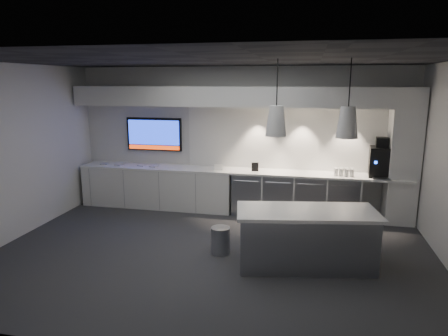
% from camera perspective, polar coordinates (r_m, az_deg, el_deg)
% --- Properties ---
extents(floor, '(7.00, 7.00, 0.00)m').
position_cam_1_polar(floor, '(6.53, -1.73, -12.12)').
color(floor, '#2F2F32').
rests_on(floor, ground).
extents(ceiling, '(7.00, 7.00, 0.00)m').
position_cam_1_polar(ceiling, '(5.96, -1.92, 15.20)').
color(ceiling, black).
rests_on(ceiling, wall_back).
extents(wall_back, '(7.00, 0.00, 7.00)m').
position_cam_1_polar(wall_back, '(8.48, 2.24, 4.15)').
color(wall_back, silver).
rests_on(wall_back, floor).
extents(wall_front, '(7.00, 0.00, 7.00)m').
position_cam_1_polar(wall_front, '(3.77, -11.02, -6.44)').
color(wall_front, silver).
rests_on(wall_front, floor).
extents(wall_left, '(0.00, 7.00, 7.00)m').
position_cam_1_polar(wall_left, '(7.69, -28.07, 1.87)').
color(wall_left, silver).
rests_on(wall_left, floor).
extents(back_counter, '(6.80, 0.65, 0.04)m').
position_cam_1_polar(back_counter, '(8.28, 1.82, -0.41)').
color(back_counter, white).
rests_on(back_counter, left_base_cabinets).
extents(left_base_cabinets, '(3.30, 0.63, 0.86)m').
position_cam_1_polar(left_base_cabinets, '(8.85, -9.43, -2.73)').
color(left_base_cabinets, white).
rests_on(left_base_cabinets, floor).
extents(fridge_unit_a, '(0.60, 0.61, 0.85)m').
position_cam_1_polar(fridge_unit_a, '(8.35, 3.49, -3.54)').
color(fridge_unit_a, '#919399').
rests_on(fridge_unit_a, floor).
extents(fridge_unit_b, '(0.60, 0.61, 0.85)m').
position_cam_1_polar(fridge_unit_b, '(8.28, 7.81, -3.76)').
color(fridge_unit_b, '#919399').
rests_on(fridge_unit_b, floor).
extents(fridge_unit_c, '(0.60, 0.61, 0.85)m').
position_cam_1_polar(fridge_unit_c, '(8.26, 12.18, -3.96)').
color(fridge_unit_c, '#919399').
rests_on(fridge_unit_c, floor).
extents(fridge_unit_d, '(0.60, 0.61, 0.85)m').
position_cam_1_polar(fridge_unit_d, '(8.29, 16.54, -4.14)').
color(fridge_unit_d, '#919399').
rests_on(fridge_unit_d, floor).
extents(backsplash, '(4.60, 0.03, 1.30)m').
position_cam_1_polar(backsplash, '(8.33, 10.39, 4.16)').
color(backsplash, white).
rests_on(backsplash, wall_back).
extents(soffit, '(6.90, 0.60, 0.40)m').
position_cam_1_polar(soffit, '(8.11, 1.92, 10.17)').
color(soffit, white).
rests_on(soffit, wall_back).
extents(column, '(0.55, 0.55, 2.60)m').
position_cam_1_polar(column, '(8.28, 24.22, 1.48)').
color(column, white).
rests_on(column, floor).
extents(wall_tv, '(1.25, 0.07, 0.72)m').
position_cam_1_polar(wall_tv, '(8.94, -9.94, 4.78)').
color(wall_tv, black).
rests_on(wall_tv, wall_back).
extents(island, '(2.15, 1.20, 0.86)m').
position_cam_1_polar(island, '(6.10, 11.61, -9.76)').
color(island, '#919399').
rests_on(island, floor).
extents(bin, '(0.34, 0.34, 0.43)m').
position_cam_1_polar(bin, '(6.47, -0.50, -10.28)').
color(bin, '#919399').
rests_on(bin, floor).
extents(coffee_machine, '(0.45, 0.62, 0.76)m').
position_cam_1_polar(coffee_machine, '(8.23, 21.48, 1.01)').
color(coffee_machine, black).
rests_on(coffee_machine, back_counter).
extents(sign_black, '(0.14, 0.04, 0.18)m').
position_cam_1_polar(sign_black, '(8.16, 4.45, 0.16)').
color(sign_black, black).
rests_on(sign_black, back_counter).
extents(sign_white, '(0.18, 0.08, 0.14)m').
position_cam_1_polar(sign_white, '(8.22, -0.83, 0.15)').
color(sign_white, white).
rests_on(sign_white, back_counter).
extents(cup_cluster, '(0.37, 0.17, 0.15)m').
position_cam_1_polar(cup_cluster, '(8.09, 16.75, -0.55)').
color(cup_cluster, silver).
rests_on(cup_cluster, back_counter).
extents(tray_a, '(0.19, 0.19, 0.02)m').
position_cam_1_polar(tray_a, '(9.23, -16.75, 0.59)').
color(tray_a, '#AFAFAF').
rests_on(tray_a, back_counter).
extents(tray_b, '(0.19, 0.19, 0.02)m').
position_cam_1_polar(tray_b, '(9.01, -14.74, 0.44)').
color(tray_b, '#AFAFAF').
rests_on(tray_b, back_counter).
extents(tray_c, '(0.18, 0.18, 0.02)m').
position_cam_1_polar(tray_c, '(8.85, -11.64, 0.38)').
color(tray_c, '#AFAFAF').
rests_on(tray_c, back_counter).
extents(tray_d, '(0.18, 0.18, 0.02)m').
position_cam_1_polar(tray_d, '(8.70, -9.98, 0.26)').
color(tray_d, '#AFAFAF').
rests_on(tray_d, back_counter).
extents(pendant_left, '(0.30, 0.30, 1.13)m').
position_cam_1_polar(pendant_left, '(5.71, 7.46, 6.71)').
color(pendant_left, white).
rests_on(pendant_left, ceiling).
extents(pendant_right, '(0.30, 0.30, 1.13)m').
position_cam_1_polar(pendant_right, '(5.71, 17.23, 6.28)').
color(pendant_right, white).
rests_on(pendant_right, ceiling).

